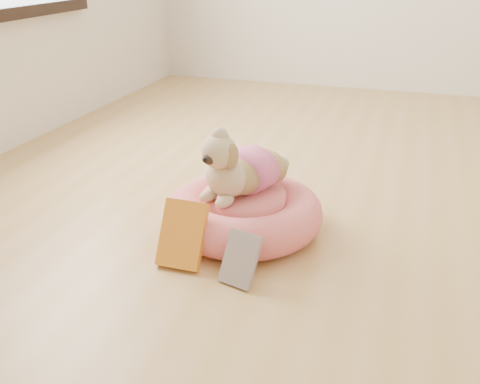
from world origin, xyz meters
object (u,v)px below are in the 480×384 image
(dog, at_px, (240,157))
(book_yellow, at_px, (182,234))
(book_white, at_px, (240,259))
(pet_bed, at_px, (244,212))

(dog, relative_size, book_yellow, 1.69)
(book_white, bearing_deg, book_yellow, -178.61)
(pet_bed, bearing_deg, book_yellow, -114.11)
(pet_bed, height_order, dog, dog)
(pet_bed, bearing_deg, dog, 176.02)
(dog, distance_m, book_white, 0.41)
(pet_bed, height_order, book_yellow, book_yellow)
(dog, bearing_deg, book_yellow, -88.62)
(dog, height_order, book_yellow, dog)
(pet_bed, xyz_separation_m, book_yellow, (-0.12, -0.28, 0.03))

